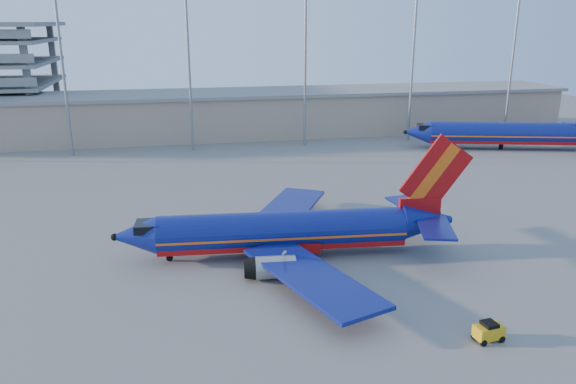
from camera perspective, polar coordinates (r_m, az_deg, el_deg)
The scene contains 6 objects.
ground at distance 56.22m, azimuth -2.51°, elevation -5.62°, with size 220.00×220.00×0.00m, color slate.
terminal_building at distance 112.10m, azimuth -2.22°, elevation 8.11°, with size 122.00×16.00×8.50m.
light_mast_row at distance 98.23m, azimuth -4.10°, elevation 14.59°, with size 101.60×1.60×28.65m.
aircraft_main at distance 53.43m, azimuth 0.29°, elevation -4.00°, with size 34.02×32.63×11.52m.
aircraft_second at distance 105.57m, azimuth 21.44°, elevation 5.59°, with size 36.03×17.25×12.45m.
baggage_tug at distance 42.94m, azimuth 19.72°, elevation -13.15°, with size 2.14×1.45×1.44m.
Camera 1 is at (-8.02, -51.28, 21.60)m, focal length 35.00 mm.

